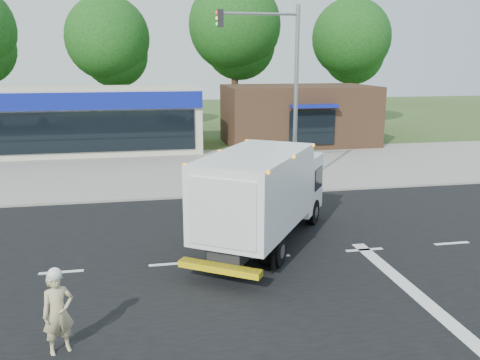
% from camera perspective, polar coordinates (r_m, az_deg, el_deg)
% --- Properties ---
extents(ground, '(120.00, 120.00, 0.00)m').
position_cam_1_polar(ground, '(15.41, 3.45, -8.65)').
color(ground, '#385123').
rests_on(ground, ground).
extents(road_asphalt, '(60.00, 14.00, 0.02)m').
position_cam_1_polar(road_asphalt, '(15.41, 3.45, -8.63)').
color(road_asphalt, black).
rests_on(road_asphalt, ground).
extents(sidewalk, '(60.00, 2.40, 0.12)m').
position_cam_1_polar(sidewalk, '(23.04, -1.56, -0.95)').
color(sidewalk, gray).
rests_on(sidewalk, ground).
extents(parking_apron, '(60.00, 9.00, 0.02)m').
position_cam_1_polar(parking_apron, '(28.64, -3.44, 1.80)').
color(parking_apron, gray).
rests_on(parking_apron, ground).
extents(lane_markings, '(55.20, 7.00, 0.01)m').
position_cam_1_polar(lane_markings, '(14.60, 10.00, -10.05)').
color(lane_markings, silver).
rests_on(lane_markings, road_asphalt).
extents(ems_box_truck, '(5.68, 7.07, 3.12)m').
position_cam_1_polar(ems_box_truck, '(15.83, 2.72, -1.17)').
color(ems_box_truck, black).
rests_on(ems_box_truck, ground).
extents(emergency_worker, '(0.74, 0.63, 1.83)m').
position_cam_1_polar(emergency_worker, '(11.04, -19.77, -13.71)').
color(emergency_worker, '#C8B485').
rests_on(emergency_worker, ground).
extents(retail_strip_mall, '(18.00, 6.20, 4.00)m').
position_cam_1_polar(retail_strip_mall, '(34.39, -19.98, 6.36)').
color(retail_strip_mall, beige).
rests_on(retail_strip_mall, ground).
extents(brown_storefront, '(10.00, 6.70, 4.00)m').
position_cam_1_polar(brown_storefront, '(35.62, 6.55, 7.28)').
color(brown_storefront, '#382316').
rests_on(brown_storefront, ground).
extents(traffic_signal_pole, '(3.51, 0.25, 8.00)m').
position_cam_1_polar(traffic_signal_pole, '(22.25, 4.72, 11.18)').
color(traffic_signal_pole, gray).
rests_on(traffic_signal_pole, ground).
extents(background_trees, '(36.77, 7.39, 12.10)m').
position_cam_1_polar(background_trees, '(42.10, -7.39, 15.53)').
color(background_trees, '#332114').
rests_on(background_trees, ground).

